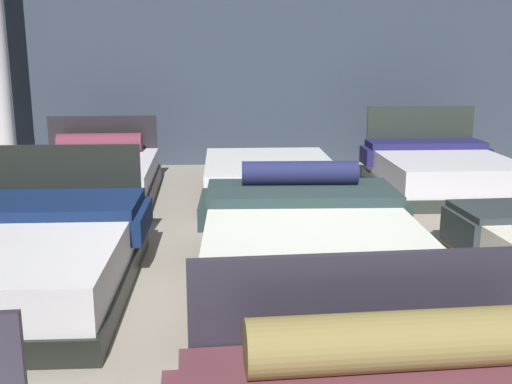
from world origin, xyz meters
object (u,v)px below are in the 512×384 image
object	(u,v)px
bed_3	(25,257)
bed_8	(441,172)
bed_4	(308,247)
bed_6	(92,177)
bed_7	(269,178)

from	to	relation	value
bed_3	bed_8	world-z (taller)	bed_8
bed_3	bed_4	distance (m)	2.06
bed_3	bed_6	world-z (taller)	bed_3
bed_6	bed_8	size ratio (longest dim) A/B	1.06
bed_3	bed_7	xyz separation A→B (m)	(2.02, 2.81, -0.04)
bed_3	bed_6	xyz separation A→B (m)	(-0.08, 2.90, -0.02)
bed_6	bed_8	distance (m)	4.24
bed_4	bed_6	size ratio (longest dim) A/B	1.01
bed_4	bed_7	distance (m)	2.83
bed_6	bed_7	bearing A→B (deg)	-3.30
bed_3	bed_6	size ratio (longest dim) A/B	1.06
bed_4	bed_3	bearing A→B (deg)	-178.35
bed_3	bed_7	world-z (taller)	bed_3
bed_8	bed_4	bearing A→B (deg)	-124.91
bed_7	bed_8	xyz separation A→B (m)	(2.13, 0.06, 0.03)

